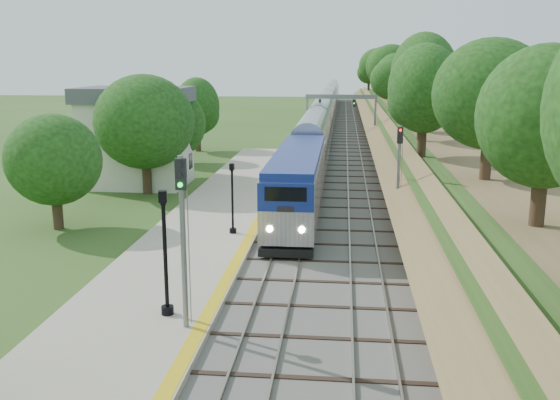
# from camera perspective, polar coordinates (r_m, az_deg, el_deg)

# --- Properties ---
(ground) EXTENTS (320.00, 320.00, 0.00)m
(ground) POSITION_cam_1_polar(r_m,az_deg,el_deg) (21.92, -2.23, -14.79)
(ground) COLOR #2D4C19
(ground) RESTS_ON ground
(trackbed) EXTENTS (9.50, 170.00, 0.28)m
(trackbed) POSITION_cam_1_polar(r_m,az_deg,el_deg) (79.90, 5.20, 5.38)
(trackbed) COLOR #4C4944
(trackbed) RESTS_ON ground
(platform) EXTENTS (6.40, 68.00, 0.38)m
(platform) POSITION_cam_1_polar(r_m,az_deg,el_deg) (37.49, -6.73, -2.77)
(platform) COLOR #A69C86
(platform) RESTS_ON ground
(yellow_stripe) EXTENTS (0.55, 68.00, 0.01)m
(yellow_stripe) POSITION_cam_1_polar(r_m,az_deg,el_deg) (36.93, -2.41, -2.62)
(yellow_stripe) COLOR gold
(yellow_stripe) RESTS_ON platform
(embankment) EXTENTS (10.64, 170.00, 11.70)m
(embankment) POSITION_cam_1_polar(r_m,az_deg,el_deg) (80.04, 11.25, 6.56)
(embankment) COLOR brown
(embankment) RESTS_ON ground
(station_building) EXTENTS (8.60, 6.60, 8.00)m
(station_building) POSITION_cam_1_polar(r_m,az_deg,el_deg) (52.39, -13.00, 5.73)
(station_building) COLOR white
(station_building) RESTS_ON ground
(signal_gantry) EXTENTS (8.40, 0.38, 6.20)m
(signal_gantry) POSITION_cam_1_polar(r_m,az_deg,el_deg) (74.44, 5.59, 8.52)
(signal_gantry) COLOR slate
(signal_gantry) RESTS_ON ground
(trees_behind_platform) EXTENTS (7.82, 53.32, 7.21)m
(trees_behind_platform) POSITION_cam_1_polar(r_m,az_deg,el_deg) (42.66, -13.40, 4.80)
(trees_behind_platform) COLOR #332316
(trees_behind_platform) RESTS_ON ground
(train) EXTENTS (2.90, 136.28, 4.27)m
(train) POSITION_cam_1_polar(r_m,az_deg,el_deg) (97.67, 4.17, 7.96)
(train) COLOR black
(train) RESTS_ON trackbed
(lamppost_mid) EXTENTS (0.49, 0.49, 4.95)m
(lamppost_mid) POSITION_cam_1_polar(r_m,az_deg,el_deg) (24.47, -10.43, -5.44)
(lamppost_mid) COLOR black
(lamppost_mid) RESTS_ON platform
(lamppost_far) EXTENTS (0.40, 0.40, 4.05)m
(lamppost_far) POSITION_cam_1_polar(r_m,az_deg,el_deg) (35.65, -4.37, -0.21)
(lamppost_far) COLOR black
(lamppost_far) RESTS_ON platform
(signal_platform) EXTENTS (0.38, 0.30, 6.46)m
(signal_platform) POSITION_cam_1_polar(r_m,az_deg,el_deg) (22.72, -8.90, -2.17)
(signal_platform) COLOR slate
(signal_platform) RESTS_ON platform
(signal_farside) EXTENTS (0.34, 0.27, 6.19)m
(signal_farside) POSITION_cam_1_polar(r_m,az_deg,el_deg) (38.56, 10.81, 3.17)
(signal_farside) COLOR slate
(signal_farside) RESTS_ON ground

